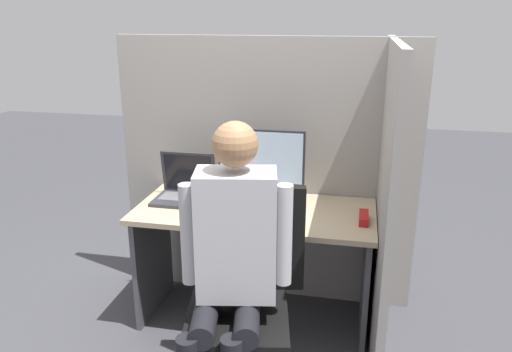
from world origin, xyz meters
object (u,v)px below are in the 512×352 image
object	(u,v)px
monitor	(261,160)
carrot_toy	(224,215)
office_chair	(246,295)
person	(231,258)
paper_box	(261,197)
laptop	(185,191)
stapler	(364,218)

from	to	relation	value
monitor	carrot_toy	world-z (taller)	monitor
carrot_toy	office_chair	bearing A→B (deg)	-62.80
monitor	person	xyz separation A→B (m)	(0.04, -0.86, -0.18)
paper_box	person	bearing A→B (deg)	-87.17
paper_box	carrot_toy	size ratio (longest dim) A/B	1.88
laptop	stapler	world-z (taller)	laptop
stapler	carrot_toy	world-z (taller)	stapler
stapler	person	distance (m)	0.88
laptop	person	world-z (taller)	person
carrot_toy	stapler	bearing A→B (deg)	8.53
paper_box	stapler	world-z (taller)	paper_box
paper_box	monitor	size ratio (longest dim) A/B	0.58
stapler	laptop	bearing A→B (deg)	173.16
person	laptop	bearing A→B (deg)	121.45
stapler	office_chair	size ratio (longest dim) A/B	0.16
stapler	carrot_toy	distance (m)	0.75
monitor	carrot_toy	size ratio (longest dim) A/B	3.26
carrot_toy	paper_box	bearing A→B (deg)	62.68
monitor	stapler	bearing A→B (deg)	-16.40
paper_box	monitor	xyz separation A→B (m)	(0.00, 0.00, 0.23)
carrot_toy	person	size ratio (longest dim) A/B	0.11
paper_box	stapler	distance (m)	0.62
stapler	paper_box	bearing A→B (deg)	163.85
paper_box	laptop	size ratio (longest dim) A/B	0.87
monitor	person	distance (m)	0.88
paper_box	office_chair	world-z (taller)	office_chair
laptop	office_chair	xyz separation A→B (m)	(0.52, -0.66, -0.25)
paper_box	stapler	xyz separation A→B (m)	(0.59, -0.17, -0.01)
person	stapler	bearing A→B (deg)	51.10
carrot_toy	person	distance (m)	0.60
monitor	laptop	bearing A→B (deg)	-173.80
paper_box	person	world-z (taller)	person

